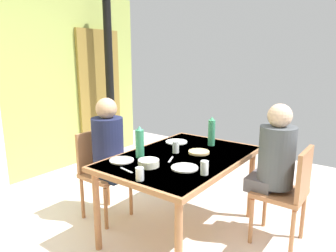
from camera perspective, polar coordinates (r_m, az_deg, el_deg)
name	(u,v)px	position (r m, az deg, el deg)	size (l,w,h in m)	color
door_wooden	(100,95)	(4.99, -12.52, 5.64)	(0.80, 0.05, 2.00)	olive
stove_pipe_column	(110,80)	(4.75, -10.82, 8.50)	(0.12, 0.12, 2.52)	black
dining_table	(182,163)	(2.74, 2.54, -6.93)	(1.41, 0.96, 0.74)	#A76E46
chair_near_diner	(289,190)	(2.81, 21.57, -11.04)	(0.40, 0.40, 0.87)	#A76E46
chair_far_diner	(101,168)	(3.17, -12.43, -7.73)	(0.40, 0.40, 0.87)	#A76E46
person_near_diner	(275,155)	(2.75, 19.31, -5.10)	(0.30, 0.37, 0.77)	#56565C
person_far_diner	(109,143)	(2.98, -10.96, -3.21)	(0.30, 0.37, 0.77)	#15223D
water_bottle_green_near	(212,132)	(3.02, 8.12, -1.10)	(0.07, 0.07, 0.29)	#379267
water_bottle_green_far	(140,143)	(2.65, -5.29, -3.12)	(0.07, 0.07, 0.28)	#389367
serving_bowl_center	(149,163)	(2.46, -3.64, -6.89)	(0.17, 0.17, 0.06)	silver
dinner_plate_near_left	(185,168)	(2.42, 3.12, -7.76)	(0.21, 0.21, 0.01)	white
dinner_plate_near_right	(122,160)	(2.61, -8.63, -6.32)	(0.20, 0.20, 0.01)	white
dinner_plate_far_center	(176,142)	(3.13, 1.57, -2.97)	(0.22, 0.22, 0.01)	white
drinking_glass_by_near_diner	(140,174)	(2.19, -5.28, -8.88)	(0.06, 0.06, 0.09)	silver
drinking_glass_by_far_diner	(204,168)	(2.30, 6.81, -7.74)	(0.06, 0.06, 0.11)	silver
drinking_glass_spare_center	(176,147)	(2.78, 1.45, -3.94)	(0.06, 0.06, 0.11)	silver
bread_plate_sliced	(199,152)	(2.80, 5.77, -4.86)	(0.19, 0.19, 0.02)	#DBB77A
cutlery_knife_near	(126,170)	(2.40, -7.76, -8.15)	(0.15, 0.02, 0.00)	silver
cutlery_fork_near	(171,160)	(2.61, 0.51, -6.26)	(0.15, 0.02, 0.00)	silver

